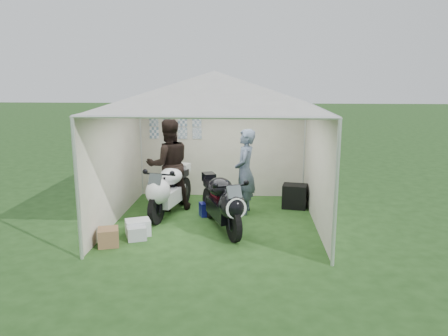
{
  "coord_description": "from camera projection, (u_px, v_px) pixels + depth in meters",
  "views": [
    {
      "loc": [
        0.71,
        -8.45,
        2.89
      ],
      "look_at": [
        0.16,
        0.35,
        1.04
      ],
      "focal_mm": 35.0,
      "sensor_mm": 36.0,
      "label": 1
    }
  ],
  "objects": [
    {
      "name": "equipment_box",
      "position": [
        295.0,
        196.0,
        9.77
      ],
      "size": [
        0.6,
        0.51,
        0.53
      ],
      "primitive_type": "cube",
      "rotation": [
        0.0,
        0.0,
        -0.19
      ],
      "color": "black",
      "rests_on": "ground"
    },
    {
      "name": "canopy_tent",
      "position": [
        215.0,
        93.0,
        8.39
      ],
      "size": [
        5.66,
        5.66,
        3.0
      ],
      "color": "silver",
      "rests_on": "ground"
    },
    {
      "name": "paddock_stand",
      "position": [
        209.0,
        209.0,
        9.24
      ],
      "size": [
        0.44,
        0.36,
        0.29
      ],
      "primitive_type": "cube",
      "rotation": [
        0.0,
        0.0,
        0.38
      ],
      "color": "#1E22B1",
      "rests_on": "ground"
    },
    {
      "name": "person_dark_jacket",
      "position": [
        169.0,
        165.0,
        9.53
      ],
      "size": [
        1.19,
        1.07,
        2.0
      ],
      "primitive_type": "imported",
      "rotation": [
        0.0,
        0.0,
        3.52
      ],
      "color": "black",
      "rests_on": "ground"
    },
    {
      "name": "motorcycle_black",
      "position": [
        223.0,
        201.0,
        8.26
      ],
      "size": [
        1.04,
        1.98,
        1.03
      ],
      "rotation": [
        0.0,
        0.0,
        0.38
      ],
      "color": "black",
      "rests_on": "ground"
    },
    {
      "name": "crate_0",
      "position": [
        138.0,
        227.0,
        8.1
      ],
      "size": [
        0.54,
        0.48,
        0.29
      ],
      "primitive_type": "cube",
      "rotation": [
        0.0,
        0.0,
        0.39
      ],
      "color": "silver",
      "rests_on": "ground"
    },
    {
      "name": "motorcycle_white",
      "position": [
        168.0,
        189.0,
        9.2
      ],
      "size": [
        0.75,
        2.07,
        1.03
      ],
      "rotation": [
        0.0,
        0.0,
        -0.21
      ],
      "color": "black",
      "rests_on": "ground"
    },
    {
      "name": "crate_1",
      "position": [
        108.0,
        237.0,
        7.59
      ],
      "size": [
        0.43,
        0.43,
        0.31
      ],
      "primitive_type": "cube",
      "rotation": [
        0.0,
        0.0,
        0.3
      ],
      "color": "brown",
      "rests_on": "ground"
    },
    {
      "name": "crate_2",
      "position": [
        137.0,
        233.0,
        7.87
      ],
      "size": [
        0.41,
        0.38,
        0.24
      ],
      "primitive_type": "cube",
      "rotation": [
        0.0,
        0.0,
        0.37
      ],
      "color": "#B1B5BA",
      "rests_on": "ground"
    },
    {
      "name": "ground",
      "position": [
        215.0,
        221.0,
        8.89
      ],
      "size": [
        80.0,
        80.0,
        0.0
      ],
      "primitive_type": "plane",
      "color": "#204318",
      "rests_on": "ground"
    },
    {
      "name": "person_blue_jacket",
      "position": [
        245.0,
        172.0,
        9.26
      ],
      "size": [
        0.49,
        0.7,
        1.82
      ],
      "primitive_type": "imported",
      "rotation": [
        0.0,
        0.0,
        -1.65
      ],
      "color": "slate",
      "rests_on": "ground"
    }
  ]
}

